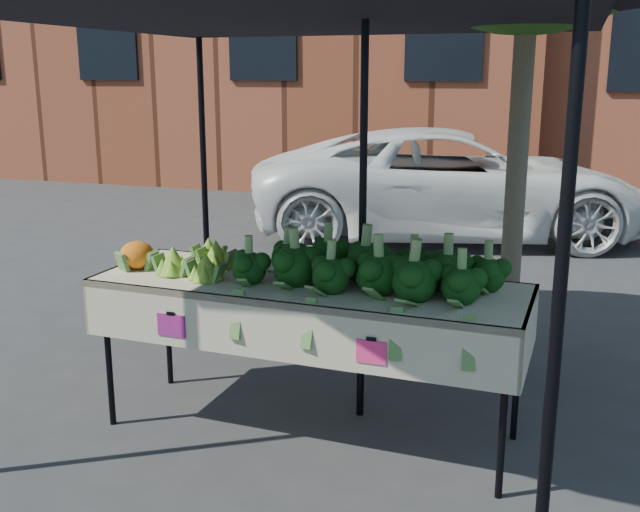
{
  "coord_description": "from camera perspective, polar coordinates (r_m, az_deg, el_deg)",
  "views": [
    {
      "loc": [
        1.49,
        -3.79,
        2.02
      ],
      "look_at": [
        0.16,
        0.12,
        1.0
      ],
      "focal_mm": 41.68,
      "sensor_mm": 36.0,
      "label": 1
    }
  ],
  "objects": [
    {
      "name": "romanesco_cluster",
      "position": [
        4.36,
        -9.01,
        0.26
      ],
      "size": [
        0.44,
        0.58,
        0.21
      ],
      "primitive_type": "ellipsoid",
      "color": "#97BA39",
      "rests_on": "table"
    },
    {
      "name": "vehicle",
      "position": [
        9.37,
        10.46,
        16.26
      ],
      "size": [
        1.95,
        2.55,
        4.9
      ],
      "primitive_type": "imported",
      "rotation": [
        0.0,
        0.0,
        1.86
      ],
      "color": "white",
      "rests_on": "ground"
    },
    {
      "name": "ground",
      "position": [
        4.54,
        -2.48,
        -12.52
      ],
      "size": [
        90.0,
        90.0,
        0.0
      ],
      "primitive_type": "plane",
      "color": "#2E2E30"
    },
    {
      "name": "broccoli_heap",
      "position": [
        3.99,
        3.62,
        -0.39
      ],
      "size": [
        1.48,
        0.58,
        0.28
      ],
      "primitive_type": "ellipsoid",
      "color": "#0F3410",
      "rests_on": "table"
    },
    {
      "name": "table",
      "position": [
        4.24,
        -0.88,
        -7.86
      ],
      "size": [
        2.42,
        0.87,
        0.9
      ],
      "color": "beige",
      "rests_on": "ground"
    },
    {
      "name": "cauliflower_pair",
      "position": [
        4.48,
        -13.88,
        0.26
      ],
      "size": [
        0.21,
        0.21,
        0.19
      ],
      "primitive_type": "ellipsoid",
      "color": "orange",
      "rests_on": "table"
    },
    {
      "name": "street_tree",
      "position": [
        5.03,
        15.28,
        12.89
      ],
      "size": [
        2.0,
        2.0,
        3.95
      ],
      "primitive_type": null,
      "color": "#1E4C14",
      "rests_on": "ground"
    },
    {
      "name": "canopy",
      "position": [
        4.39,
        -0.82,
        5.37
      ],
      "size": [
        3.16,
        3.16,
        2.74
      ],
      "primitive_type": null,
      "color": "black",
      "rests_on": "ground"
    }
  ]
}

